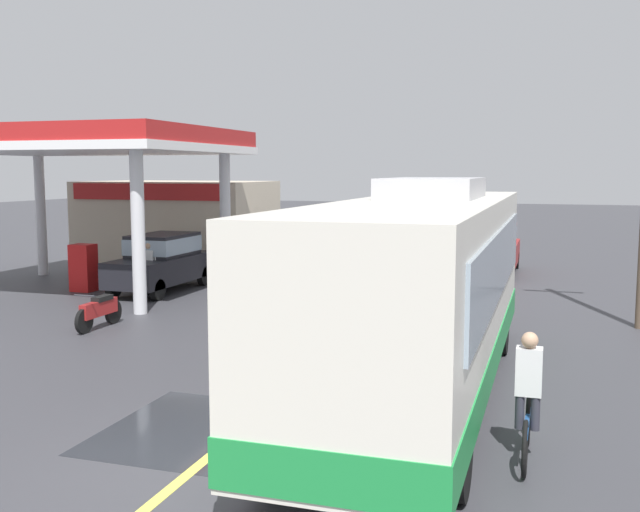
{
  "coord_description": "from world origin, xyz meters",
  "views": [
    {
      "loc": [
        4.29,
        -8.05,
        3.81
      ],
      "look_at": [
        -1.5,
        10.0,
        1.6
      ],
      "focal_mm": 41.07,
      "sensor_mm": 36.0,
      "label": 1
    }
  ],
  "objects_px": {
    "pedestrian_near_pump": "(149,266)",
    "coach_bus_main": "(422,295)",
    "motorcycle_parked_forecourt": "(99,310)",
    "cyclist_on_shoulder": "(528,402)",
    "pedestrian_by_shop": "(152,255)",
    "car_at_pump": "(162,259)",
    "car_trailing_behind_bus": "(494,246)",
    "minibus_opposing_lane": "(387,229)"
  },
  "relations": [
    {
      "from": "car_at_pump",
      "to": "pedestrian_near_pump",
      "type": "bearing_deg",
      "value": -81.33
    },
    {
      "from": "car_at_pump",
      "to": "pedestrian_by_shop",
      "type": "height_order",
      "value": "car_at_pump"
    },
    {
      "from": "car_trailing_behind_bus",
      "to": "cyclist_on_shoulder",
      "type": "bearing_deg",
      "value": -84.17
    },
    {
      "from": "coach_bus_main",
      "to": "car_at_pump",
      "type": "bearing_deg",
      "value": 139.71
    },
    {
      "from": "car_trailing_behind_bus",
      "to": "pedestrian_by_shop",
      "type": "bearing_deg",
      "value": -151.94
    },
    {
      "from": "car_at_pump",
      "to": "minibus_opposing_lane",
      "type": "height_order",
      "value": "minibus_opposing_lane"
    },
    {
      "from": "pedestrian_near_pump",
      "to": "pedestrian_by_shop",
      "type": "xyz_separation_m",
      "value": [
        -1.54,
        2.73,
        0.0
      ]
    },
    {
      "from": "coach_bus_main",
      "to": "car_trailing_behind_bus",
      "type": "relative_size",
      "value": 2.63
    },
    {
      "from": "motorcycle_parked_forecourt",
      "to": "cyclist_on_shoulder",
      "type": "bearing_deg",
      "value": -27.19
    },
    {
      "from": "car_at_pump",
      "to": "car_trailing_behind_bus",
      "type": "distance_m",
      "value": 12.37
    },
    {
      "from": "car_at_pump",
      "to": "minibus_opposing_lane",
      "type": "xyz_separation_m",
      "value": [
        5.4,
        8.52,
        0.46
      ]
    },
    {
      "from": "car_at_pump",
      "to": "motorcycle_parked_forecourt",
      "type": "distance_m",
      "value": 5.62
    },
    {
      "from": "cyclist_on_shoulder",
      "to": "pedestrian_by_shop",
      "type": "bearing_deg",
      "value": 136.34
    },
    {
      "from": "car_at_pump",
      "to": "cyclist_on_shoulder",
      "type": "bearing_deg",
      "value": -42.59
    },
    {
      "from": "car_trailing_behind_bus",
      "to": "pedestrian_near_pump",
      "type": "bearing_deg",
      "value": -137.86
    },
    {
      "from": "motorcycle_parked_forecourt",
      "to": "pedestrian_by_shop",
      "type": "xyz_separation_m",
      "value": [
        -2.78,
        7.15,
        0.49
      ]
    },
    {
      "from": "cyclist_on_shoulder",
      "to": "pedestrian_by_shop",
      "type": "distance_m",
      "value": 17.94
    },
    {
      "from": "cyclist_on_shoulder",
      "to": "motorcycle_parked_forecourt",
      "type": "relative_size",
      "value": 1.01
    },
    {
      "from": "pedestrian_by_shop",
      "to": "cyclist_on_shoulder",
      "type": "bearing_deg",
      "value": -43.66
    },
    {
      "from": "pedestrian_near_pump",
      "to": "coach_bus_main",
      "type": "bearing_deg",
      "value": -37.13
    },
    {
      "from": "pedestrian_by_shop",
      "to": "coach_bus_main",
      "type": "bearing_deg",
      "value": -41.91
    },
    {
      "from": "pedestrian_by_shop",
      "to": "car_trailing_behind_bus",
      "type": "relative_size",
      "value": 0.4
    },
    {
      "from": "car_trailing_behind_bus",
      "to": "car_at_pump",
      "type": "bearing_deg",
      "value": -141.76
    },
    {
      "from": "car_trailing_behind_bus",
      "to": "motorcycle_parked_forecourt",
      "type": "bearing_deg",
      "value": -122.49
    },
    {
      "from": "pedestrian_near_pump",
      "to": "car_at_pump",
      "type": "bearing_deg",
      "value": 98.67
    },
    {
      "from": "minibus_opposing_lane",
      "to": "cyclist_on_shoulder",
      "type": "height_order",
      "value": "minibus_opposing_lane"
    },
    {
      "from": "pedestrian_by_shop",
      "to": "pedestrian_near_pump",
      "type": "bearing_deg",
      "value": -60.55
    },
    {
      "from": "coach_bus_main",
      "to": "motorcycle_parked_forecourt",
      "type": "relative_size",
      "value": 6.13
    },
    {
      "from": "cyclist_on_shoulder",
      "to": "pedestrian_near_pump",
      "type": "bearing_deg",
      "value": 139.83
    },
    {
      "from": "cyclist_on_shoulder",
      "to": "car_trailing_behind_bus",
      "type": "distance_m",
      "value": 18.41
    },
    {
      "from": "minibus_opposing_lane",
      "to": "car_trailing_behind_bus",
      "type": "bearing_deg",
      "value": -11.36
    },
    {
      "from": "minibus_opposing_lane",
      "to": "cyclist_on_shoulder",
      "type": "xyz_separation_m",
      "value": [
        6.18,
        -19.18,
        -0.69
      ]
    },
    {
      "from": "pedestrian_near_pump",
      "to": "pedestrian_by_shop",
      "type": "relative_size",
      "value": 1.0
    },
    {
      "from": "minibus_opposing_lane",
      "to": "motorcycle_parked_forecourt",
      "type": "relative_size",
      "value": 3.41
    },
    {
      "from": "minibus_opposing_lane",
      "to": "pedestrian_by_shop",
      "type": "xyz_separation_m",
      "value": [
        -6.79,
        -6.79,
        -0.54
      ]
    },
    {
      "from": "motorcycle_parked_forecourt",
      "to": "minibus_opposing_lane",
      "type": "bearing_deg",
      "value": 73.95
    },
    {
      "from": "pedestrian_near_pump",
      "to": "car_trailing_behind_bus",
      "type": "relative_size",
      "value": 0.4
    },
    {
      "from": "pedestrian_near_pump",
      "to": "motorcycle_parked_forecourt",
      "type": "bearing_deg",
      "value": -74.29
    },
    {
      "from": "coach_bus_main",
      "to": "motorcycle_parked_forecourt",
      "type": "height_order",
      "value": "coach_bus_main"
    },
    {
      "from": "pedestrian_near_pump",
      "to": "pedestrian_by_shop",
      "type": "distance_m",
      "value": 3.14
    },
    {
      "from": "car_at_pump",
      "to": "pedestrian_near_pump",
      "type": "relative_size",
      "value": 2.53
    },
    {
      "from": "minibus_opposing_lane",
      "to": "pedestrian_by_shop",
      "type": "bearing_deg",
      "value": -135.02
    }
  ]
}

